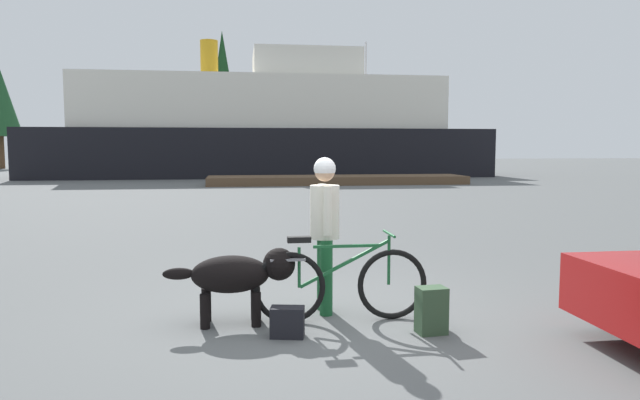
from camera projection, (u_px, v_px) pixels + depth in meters
ground_plane at (330, 319)px, 6.04m from camera, size 160.00×160.00×0.00m
bicycle at (340, 283)px, 5.93m from camera, size 1.83×0.44×0.93m
person_cyclist at (325, 220)px, 6.20m from camera, size 0.32×0.53×1.71m
dog at (239, 275)px, 5.84m from camera, size 1.35×0.45×0.78m
backpack at (431, 310)px, 5.56m from camera, size 0.30×0.23×0.46m
handbag_pannier at (287, 322)px, 5.46m from camera, size 0.35×0.24×0.29m
dock_pier at (337, 180)px, 28.17m from camera, size 12.65×2.71×0.40m
ferry_boat at (265, 129)px, 36.86m from camera, size 27.69×8.97×8.51m
sailboat_moored at (365, 166)px, 41.00m from camera, size 8.07×2.26×9.22m
pine_tree_center at (223, 86)px, 51.61m from camera, size 3.13×3.13×12.25m
pine_tree_far_right at (372, 109)px, 55.60m from camera, size 3.99×3.99×8.86m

